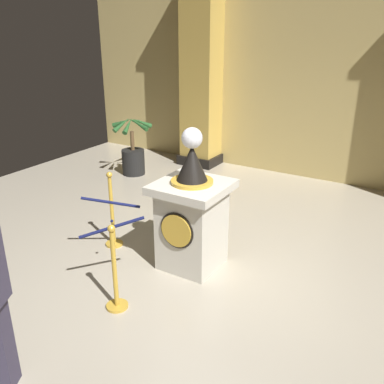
{
  "coord_description": "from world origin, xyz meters",
  "views": [
    {
      "loc": [
        2.19,
        -3.67,
        2.87
      ],
      "look_at": [
        -0.27,
        0.38,
        1.0
      ],
      "focal_mm": 39.73,
      "sensor_mm": 36.0,
      "label": 1
    }
  ],
  "objects_px": {
    "pedestal_clock": "(192,215)",
    "potted_palm_left": "(133,155)",
    "stanchion_far": "(115,280)",
    "stanchion_near": "(113,220)"
  },
  "relations": [
    {
      "from": "pedestal_clock",
      "to": "potted_palm_left",
      "type": "bearing_deg",
      "value": 139.89
    },
    {
      "from": "pedestal_clock",
      "to": "potted_palm_left",
      "type": "distance_m",
      "value": 3.77
    },
    {
      "from": "stanchion_near",
      "to": "potted_palm_left",
      "type": "xyz_separation_m",
      "value": [
        -1.68,
        2.54,
        0.03
      ]
    },
    {
      "from": "stanchion_near",
      "to": "potted_palm_left",
      "type": "height_order",
      "value": "potted_palm_left"
    },
    {
      "from": "potted_palm_left",
      "to": "stanchion_near",
      "type": "bearing_deg",
      "value": -56.56
    },
    {
      "from": "pedestal_clock",
      "to": "stanchion_near",
      "type": "xyz_separation_m",
      "value": [
        -1.2,
        -0.12,
        -0.31
      ]
    },
    {
      "from": "pedestal_clock",
      "to": "stanchion_far",
      "type": "distance_m",
      "value": 1.26
    },
    {
      "from": "pedestal_clock",
      "to": "potted_palm_left",
      "type": "height_order",
      "value": "pedestal_clock"
    },
    {
      "from": "stanchion_far",
      "to": "pedestal_clock",
      "type": "bearing_deg",
      "value": 78.9
    },
    {
      "from": "pedestal_clock",
      "to": "stanchion_near",
      "type": "distance_m",
      "value": 1.24
    }
  ]
}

